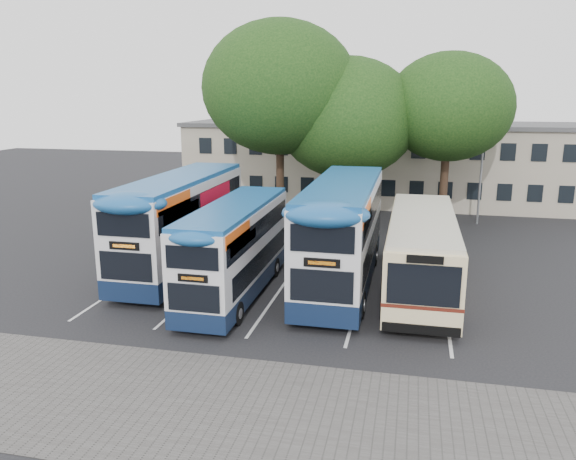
# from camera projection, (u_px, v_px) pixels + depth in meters

# --- Properties ---
(ground) EXTENTS (120.00, 120.00, 0.00)m
(ground) POSITION_uv_depth(u_px,v_px,m) (354.00, 343.00, 19.42)
(ground) COLOR black
(ground) RESTS_ON ground
(paving_strip) EXTENTS (40.00, 6.00, 0.01)m
(paving_strip) POSITION_uv_depth(u_px,v_px,m) (260.00, 414.00, 15.10)
(paving_strip) COLOR #595654
(paving_strip) RESTS_ON ground
(bay_lines) EXTENTS (14.12, 11.00, 0.01)m
(bay_lines) POSITION_uv_depth(u_px,v_px,m) (282.00, 287.00, 24.96)
(bay_lines) COLOR silver
(bay_lines) RESTS_ON ground
(depot_building) EXTENTS (32.40, 8.40, 6.20)m
(depot_building) POSITION_uv_depth(u_px,v_px,m) (392.00, 162.00, 44.26)
(depot_building) COLOR #A89A87
(depot_building) RESTS_ON ground
(lamp_post) EXTENTS (0.25, 1.05, 9.06)m
(lamp_post) POSITION_uv_depth(u_px,v_px,m) (483.00, 147.00, 35.88)
(lamp_post) COLOR gray
(lamp_post) RESTS_ON ground
(tree_left) EXTENTS (9.67, 9.67, 12.86)m
(tree_left) POSITION_uv_depth(u_px,v_px,m) (280.00, 88.00, 34.64)
(tree_left) COLOR black
(tree_left) RESTS_ON ground
(tree_mid) EXTENTS (8.90, 8.90, 10.70)m
(tree_mid) POSITION_uv_depth(u_px,v_px,m) (347.00, 118.00, 35.20)
(tree_mid) COLOR black
(tree_mid) RESTS_ON ground
(tree_right) EXTENTS (7.79, 7.79, 10.92)m
(tree_right) POSITION_uv_depth(u_px,v_px,m) (449.00, 107.00, 34.29)
(tree_right) COLOR black
(tree_right) RESTS_ON ground
(bus_dd_left) EXTENTS (2.68, 11.03, 4.60)m
(bus_dd_left) POSITION_uv_depth(u_px,v_px,m) (182.00, 219.00, 26.98)
(bus_dd_left) COLOR #101F3C
(bus_dd_left) RESTS_ON ground
(bus_dd_mid) EXTENTS (2.29, 9.47, 3.94)m
(bus_dd_mid) POSITION_uv_depth(u_px,v_px,m) (236.00, 245.00, 23.62)
(bus_dd_mid) COLOR #101F3C
(bus_dd_mid) RESTS_ON ground
(bus_dd_right) EXTENTS (2.73, 11.24, 4.69)m
(bus_dd_right) POSITION_uv_depth(u_px,v_px,m) (342.00, 229.00, 24.73)
(bus_dd_right) COLOR #101F3C
(bus_dd_right) RESTS_ON ground
(bus_single) EXTENTS (2.83, 11.13, 3.32)m
(bus_single) POSITION_uv_depth(u_px,v_px,m) (422.00, 248.00, 24.32)
(bus_single) COLOR beige
(bus_single) RESTS_ON ground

